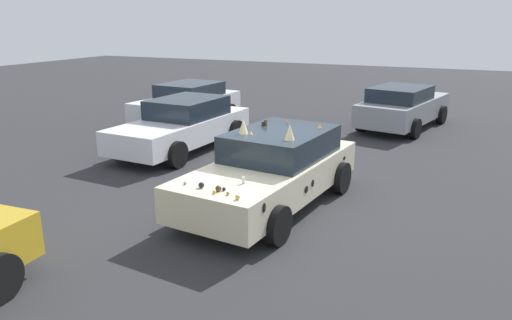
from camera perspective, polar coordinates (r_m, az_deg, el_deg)
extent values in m
plane|color=#2D2D30|center=(9.58, 1.64, -5.38)|extent=(60.00, 60.00, 0.00)
cube|color=beige|center=(9.38, 1.67, -1.99)|extent=(4.69, 2.25, 0.63)
cube|color=#1E2833|center=(9.58, 2.94, 1.97)|extent=(2.36, 1.86, 0.52)
cylinder|color=black|center=(7.92, 2.51, -7.61)|extent=(0.68, 0.29, 0.66)
cylinder|color=black|center=(8.85, -7.98, -5.12)|extent=(0.68, 0.29, 0.66)
cylinder|color=black|center=(10.32, 9.88, -2.06)|extent=(0.68, 0.29, 0.66)
cylinder|color=black|center=(11.05, 1.06, -0.58)|extent=(0.68, 0.29, 0.66)
ellipsoid|color=black|center=(10.40, 10.29, 0.22)|extent=(0.13, 0.03, 0.08)
ellipsoid|color=black|center=(9.00, 6.65, -2.72)|extent=(0.12, 0.03, 0.14)
ellipsoid|color=black|center=(10.59, -0.01, 0.54)|extent=(0.12, 0.03, 0.14)
ellipsoid|color=black|center=(10.83, 0.83, 1.33)|extent=(0.12, 0.03, 0.14)
ellipsoid|color=black|center=(8.77, 5.91, -3.45)|extent=(0.16, 0.04, 0.13)
ellipsoid|color=black|center=(10.94, 0.94, 0.03)|extent=(0.19, 0.04, 0.10)
ellipsoid|color=black|center=(10.95, 1.17, 1.16)|extent=(0.19, 0.04, 0.12)
ellipsoid|color=black|center=(9.22, -5.55, -2.55)|extent=(0.14, 0.04, 0.09)
ellipsoid|color=black|center=(7.43, 0.96, -5.61)|extent=(0.10, 0.03, 0.16)
ellipsoid|color=black|center=(8.15, 3.53, -6.01)|extent=(0.20, 0.04, 0.10)
sphere|color=tan|center=(7.33, -2.15, -4.36)|extent=(0.08, 0.08, 0.08)
cylinder|color=silver|center=(8.02, -1.47, -2.37)|extent=(0.06, 0.06, 0.12)
sphere|color=#51381E|center=(7.69, -4.41, -3.34)|extent=(0.10, 0.10, 0.10)
sphere|color=black|center=(7.72, -3.76, -3.40)|extent=(0.06, 0.06, 0.06)
sphere|color=gray|center=(8.06, -8.28, -2.69)|extent=(0.05, 0.05, 0.05)
sphere|color=#A87A38|center=(7.53, -3.30, -3.91)|extent=(0.06, 0.06, 0.06)
sphere|color=orange|center=(7.60, -4.90, -3.75)|extent=(0.06, 0.06, 0.06)
sphere|color=black|center=(7.87, -6.40, -2.93)|extent=(0.09, 0.09, 0.09)
cone|color=#A87A38|center=(10.17, 3.67, 4.61)|extent=(0.06, 0.06, 0.11)
cone|color=orange|center=(9.79, 7.46, 3.97)|extent=(0.10, 0.10, 0.08)
cylinder|color=#51381E|center=(9.94, 1.14, 4.39)|extent=(0.08, 0.08, 0.12)
cylinder|color=black|center=(9.93, 0.84, 4.26)|extent=(0.08, 0.08, 0.08)
cone|color=tan|center=(9.16, -0.59, 3.22)|extent=(0.07, 0.07, 0.07)
cone|color=beige|center=(8.75, 3.96, 3.26)|extent=(0.18, 0.18, 0.28)
cone|color=beige|center=(9.21, -1.48, 3.96)|extent=(0.18, 0.18, 0.28)
cube|color=white|center=(13.57, -8.67, 3.56)|extent=(4.68, 1.98, 0.61)
cube|color=#1E2833|center=(13.71, -8.01, 6.11)|extent=(2.12, 1.69, 0.51)
cylinder|color=black|center=(12.02, -9.23, 0.62)|extent=(0.68, 0.26, 0.67)
cylinder|color=black|center=(13.13, -15.39, 1.57)|extent=(0.68, 0.26, 0.67)
cylinder|color=black|center=(14.32, -2.42, 3.34)|extent=(0.68, 0.26, 0.67)
cylinder|color=black|center=(15.26, -8.16, 4.00)|extent=(0.68, 0.26, 0.67)
cube|color=gray|center=(17.04, 16.86, 5.70)|extent=(4.63, 2.56, 0.70)
cube|color=#1E2833|center=(16.55, 16.51, 7.44)|extent=(2.36, 1.95, 0.44)
cylinder|color=black|center=(18.64, 15.70, 5.70)|extent=(0.66, 0.34, 0.63)
cylinder|color=black|center=(18.12, 20.84, 4.95)|extent=(0.66, 0.34, 0.63)
cylinder|color=black|center=(16.17, 12.24, 4.40)|extent=(0.66, 0.34, 0.63)
cylinder|color=black|center=(15.56, 18.07, 3.51)|extent=(0.66, 0.34, 0.63)
cube|color=white|center=(16.81, -8.01, 6.12)|extent=(4.25, 2.05, 0.72)
cube|color=#1E2833|center=(16.86, -7.73, 8.16)|extent=(2.11, 1.75, 0.44)
cylinder|color=black|center=(15.33, -8.10, 3.96)|extent=(0.63, 0.27, 0.62)
cylinder|color=black|center=(16.45, -13.14, 4.53)|extent=(0.63, 0.27, 0.62)
cylinder|color=black|center=(17.41, -3.08, 5.57)|extent=(0.63, 0.27, 0.62)
cylinder|color=black|center=(18.40, -7.86, 6.02)|extent=(0.63, 0.27, 0.62)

